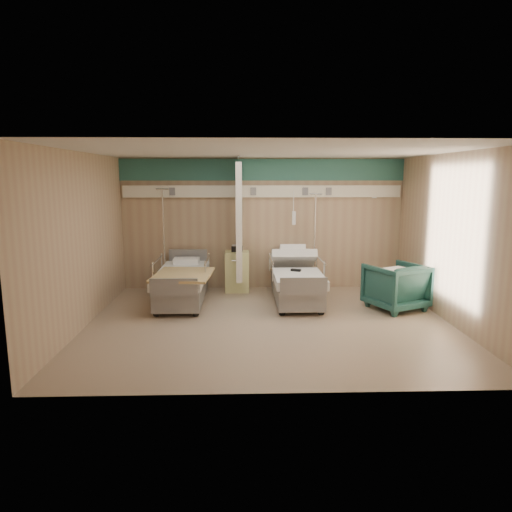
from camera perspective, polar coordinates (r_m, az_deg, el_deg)
The scene contains 13 objects.
ground at distance 7.68m, azimuth 1.64°, elevation -8.38°, with size 6.00×5.00×0.00m, color gray.
room_walls at distance 7.57m, azimuth 1.36°, elevation 5.76°, with size 6.04×5.04×2.82m.
bed_right at distance 8.90m, azimuth 5.02°, elevation -3.75°, with size 1.00×2.16×0.63m, color white, non-canonical shape.
bed_left at distance 8.91m, azimuth -9.21°, elevation -3.82°, with size 1.00×2.16×0.63m, color white, non-canonical shape.
bedside_cabinet at distance 9.69m, azimuth -2.37°, elevation -1.92°, with size 0.50×0.48×0.85m, color #DAD988.
visitor_armchair at distance 8.74m, azimuth 17.06°, elevation -3.66°, with size 0.91×0.93×0.85m, color #1B453F.
waffle_blanket at distance 8.63m, azimuth 17.33°, elevation -0.73°, with size 0.63×0.56×0.07m, color white.
iv_stand_right at distance 9.87m, azimuth 7.26°, elevation -1.79°, with size 0.37×0.37×2.06m.
iv_stand_left at distance 9.86m, azimuth -11.30°, elevation -1.79°, with size 0.39×0.39×2.17m.
call_remote at distance 8.72m, azimuth 5.01°, elevation -1.77°, with size 0.19×0.08×0.04m, color black.
tan_blanket at distance 8.38m, azimuth -9.10°, elevation -2.34°, with size 1.00×1.25×0.04m, color tan.
toiletry_bag at distance 9.59m, azimuth -2.37°, elevation 0.90°, with size 0.22×0.14×0.12m, color black.
white_cup at distance 9.62m, azimuth -2.75°, elevation 0.99°, with size 0.10×0.10×0.14m, color white.
Camera 1 is at (-0.45, -7.28, 2.41)m, focal length 32.00 mm.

